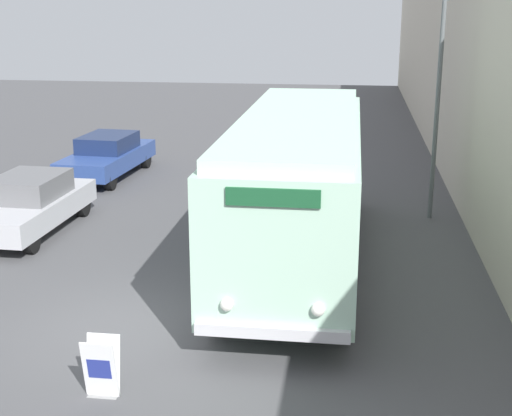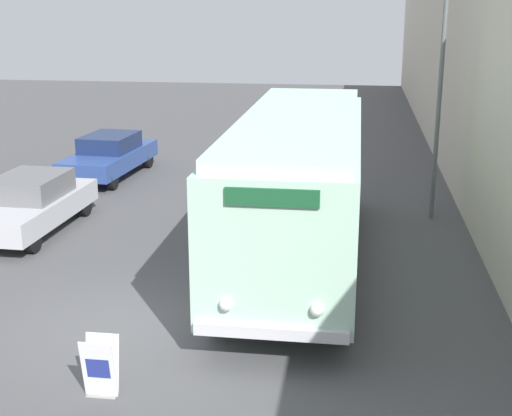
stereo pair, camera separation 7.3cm
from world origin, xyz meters
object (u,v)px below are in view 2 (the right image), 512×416
(vintage_bus, at_px, (299,180))
(streetlamp, at_px, (444,36))
(parked_car_near, at_px, (31,203))
(parked_car_mid, at_px, (109,155))
(sign_board, at_px, (100,368))

(vintage_bus, height_order, streetlamp, streetlamp)
(vintage_bus, xyz_separation_m, parked_car_near, (-6.95, 1.28, -1.17))
(streetlamp, relative_size, parked_car_mid, 1.64)
(vintage_bus, height_order, parked_car_near, vintage_bus)
(sign_board, bearing_deg, parked_car_near, 121.37)
(sign_board, relative_size, streetlamp, 0.12)
(sign_board, relative_size, parked_car_mid, 0.20)
(sign_board, height_order, parked_car_near, parked_car_near)
(sign_board, xyz_separation_m, parked_car_mid, (-4.54, 13.42, 0.28))
(parked_car_mid, bearing_deg, vintage_bus, -42.31)
(vintage_bus, distance_m, parked_car_mid, 10.13)
(parked_car_mid, bearing_deg, parked_car_near, -85.98)
(parked_car_near, bearing_deg, sign_board, -56.94)
(vintage_bus, distance_m, parked_car_near, 7.16)
(sign_board, distance_m, streetlamp, 12.38)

